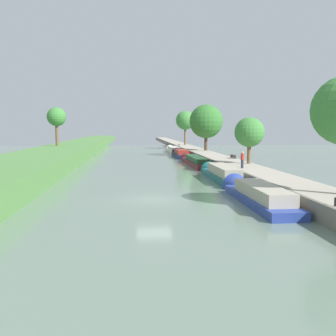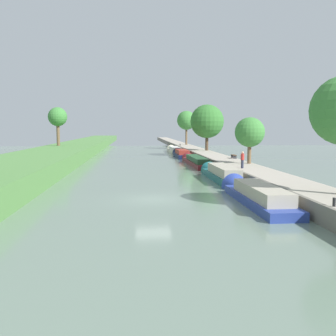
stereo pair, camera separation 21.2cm
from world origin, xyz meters
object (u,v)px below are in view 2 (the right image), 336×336
at_px(narrowboat_blue, 254,194).
at_px(mooring_bollard_near, 334,202).
at_px(park_bench, 234,156).
at_px(narrowboat_cream, 174,150).
at_px(person_walking, 242,159).
at_px(mooring_bollard_far, 180,145).
at_px(narrowboat_teal, 221,174).
at_px(narrowboat_navy, 181,154).
at_px(narrowboat_maroon, 195,161).

relative_size(narrowboat_blue, mooring_bollard_near, 25.28).
bearing_deg(mooring_bollard_near, park_bench, 84.67).
distance_m(narrowboat_cream, park_bench, 29.37).
height_order(person_walking, park_bench, person_walking).
distance_m(mooring_bollard_far, park_bench, 34.93).
relative_size(narrowboat_teal, narrowboat_navy, 1.13).
bearing_deg(mooring_bollard_near, narrowboat_cream, 91.88).
relative_size(narrowboat_maroon, mooring_bollard_near, 34.06).
xyz_separation_m(narrowboat_teal, narrowboat_navy, (-0.29, 29.14, -0.05)).
bearing_deg(person_walking, narrowboat_navy, 95.00).
distance_m(person_walking, park_bench, 12.08).
bearing_deg(narrowboat_teal, mooring_bollard_far, 87.92).
distance_m(narrowboat_blue, narrowboat_cream, 52.25).
distance_m(narrowboat_maroon, park_bench, 5.59).
xyz_separation_m(narrowboat_blue, mooring_bollard_near, (1.92, -6.85, 0.77)).
xyz_separation_m(narrowboat_blue, narrowboat_navy, (-0.08, 40.25, 0.01)).
bearing_deg(narrowboat_maroon, mooring_bollard_near, -86.99).
distance_m(person_walking, mooring_bollard_far, 46.68).
bearing_deg(narrowboat_teal, narrowboat_maroon, 90.16).
bearing_deg(park_bench, narrowboat_navy, 105.83).
height_order(narrowboat_teal, park_bench, park_bench).
height_order(narrowboat_navy, mooring_bollard_near, mooring_bollard_near).
height_order(narrowboat_blue, park_bench, park_bench).
height_order(narrowboat_teal, narrowboat_navy, narrowboat_teal).
distance_m(narrowboat_teal, narrowboat_maroon, 15.27).
xyz_separation_m(narrowboat_maroon, narrowboat_cream, (-0.20, 25.87, -0.00)).
relative_size(mooring_bollard_far, park_bench, 0.30).
bearing_deg(narrowboat_maroon, person_walking, -81.37).
xyz_separation_m(narrowboat_cream, mooring_bollard_near, (1.94, -59.10, 0.80)).
relative_size(narrowboat_cream, mooring_bollard_far, 30.12).
relative_size(narrowboat_teal, person_walking, 7.01).
bearing_deg(narrowboat_cream, mooring_bollard_near, -88.12).
xyz_separation_m(narrowboat_teal, park_bench, (4.52, 12.17, 0.83)).
xyz_separation_m(person_walking, mooring_bollard_near, (-0.52, -18.28, -0.65)).
height_order(person_walking, mooring_bollard_near, person_walking).
xyz_separation_m(narrowboat_teal, mooring_bollard_near, (1.70, -17.96, 0.70)).
xyz_separation_m(narrowboat_teal, narrowboat_cream, (-0.24, 41.14, -0.10)).
bearing_deg(mooring_bollard_far, narrowboat_teal, -92.08).
bearing_deg(park_bench, person_walking, -100.94).
height_order(person_walking, mooring_bollard_far, person_walking).
height_order(narrowboat_cream, park_bench, park_bench).
height_order(narrowboat_cream, mooring_bollard_near, mooring_bollard_near).
bearing_deg(narrowboat_teal, park_bench, 69.64).
relative_size(narrowboat_teal, mooring_bollard_near, 25.87).
xyz_separation_m(narrowboat_blue, narrowboat_cream, (-0.02, 52.25, -0.03)).
relative_size(narrowboat_maroon, park_bench, 10.22).
xyz_separation_m(person_walking, mooring_bollard_far, (-0.52, 46.67, -0.65)).
bearing_deg(person_walking, park_bench, 79.06).
relative_size(narrowboat_maroon, person_walking, 9.23).
xyz_separation_m(narrowboat_maroon, mooring_bollard_near, (1.75, -33.23, 0.80)).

